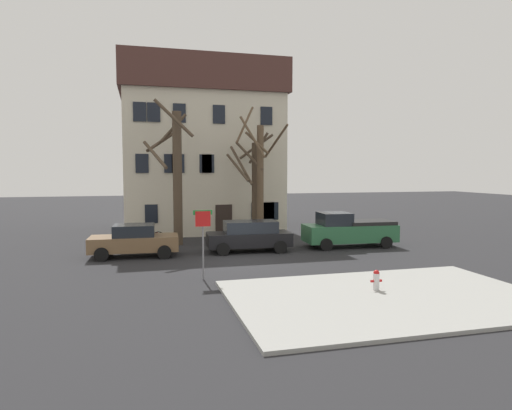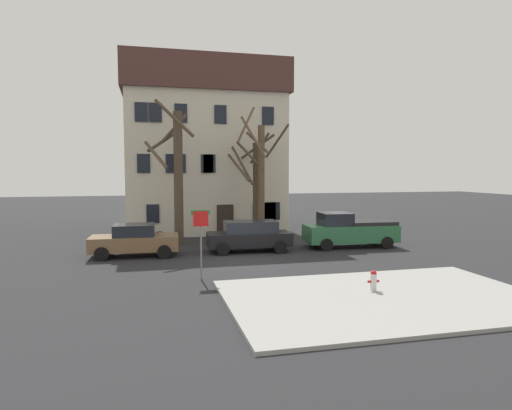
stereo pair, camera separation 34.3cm
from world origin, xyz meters
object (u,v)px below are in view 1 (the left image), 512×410
building_main (201,147)px  car_black_wagon (249,236)px  tree_bare_mid (254,184)px  street_sign_pole (203,231)px  pickup_truck_green (349,230)px  tree_bare_near (176,172)px  bicycle_leaning (150,238)px  tree_bare_far (260,176)px  car_brown_sedan (134,241)px  fire_hydrant (376,280)px

building_main → car_black_wagon: (1.26, -9.98, -5.20)m
tree_bare_mid → street_sign_pole: size_ratio=2.44×
pickup_truck_green → tree_bare_near: bearing=161.6°
tree_bare_near → bicycle_leaning: tree_bare_near is taller
building_main → tree_bare_mid: 6.79m
pickup_truck_green → tree_bare_far: bearing=144.3°
bicycle_leaning → building_main: bearing=57.2°
tree_bare_near → car_brown_sedan: bearing=-127.0°
building_main → pickup_truck_green: (7.12, -9.93, -5.11)m
tree_bare_mid → street_sign_pole: tree_bare_mid is taller
tree_bare_near → bicycle_leaning: size_ratio=4.78×
car_brown_sedan → tree_bare_far: bearing=23.0°
tree_bare_mid → car_brown_sedan: (-7.29, -4.18, -2.68)m
car_black_wagon → fire_hydrant: (2.42, -9.04, -0.37)m
building_main → tree_bare_far: bearing=-68.2°
street_sign_pole → bicycle_leaning: 9.82m
tree_bare_near → car_brown_sedan: (-2.35, -3.12, -3.42)m
bicycle_leaning → car_brown_sedan: bearing=-101.8°
building_main → car_brown_sedan: building_main is taller
building_main → tree_bare_near: 7.42m
car_black_wagon → tree_bare_near: bearing=138.6°
tree_bare_mid → car_brown_sedan: size_ratio=1.54×
fire_hydrant → bicycle_leaning: size_ratio=0.42×
tree_bare_mid → bicycle_leaning: bearing=-177.3°
car_brown_sedan → fire_hydrant: 12.38m
pickup_truck_green → fire_hydrant: size_ratio=7.34×
tree_bare_far → tree_bare_near: bearing=-179.8°
tree_bare_near → street_sign_pole: tree_bare_near is taller
building_main → fire_hydrant: (3.68, -19.02, -5.58)m
bicycle_leaning → tree_bare_mid: bearing=2.7°
tree_bare_far → street_sign_pole: size_ratio=3.01×
car_brown_sedan → bicycle_leaning: car_brown_sedan is taller
car_brown_sedan → tree_bare_mid: bearing=29.8°
car_black_wagon → bicycle_leaning: (-5.15, 3.95, -0.50)m
tree_bare_far → pickup_truck_green: bearing=-35.7°
car_black_wagon → bicycle_leaning: bearing=142.6°
pickup_truck_green → street_sign_pole: street_sign_pole is taller
fire_hydrant → street_sign_pole: bearing=148.3°
tree_bare_mid → car_black_wagon: (-1.33, -4.25, -2.64)m
fire_hydrant → car_brown_sedan: bearing=132.6°
bicycle_leaning → tree_bare_near: bearing=-26.2°
tree_bare_near → tree_bare_far: bearing=0.2°
tree_bare_far → bicycle_leaning: 7.57m
building_main → tree_bare_near: building_main is taller
tree_bare_near → bicycle_leaning: 4.23m
car_brown_sedan → bicycle_leaning: size_ratio=2.54×
building_main → tree_bare_far: (2.71, -6.77, -2.06)m
car_black_wagon → pickup_truck_green: (5.85, 0.04, 0.09)m
tree_bare_near → street_sign_pole: size_ratio=2.98×
tree_bare_far → fire_hydrant: bearing=-85.5°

